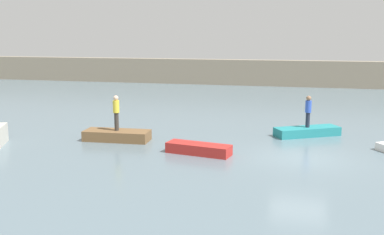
% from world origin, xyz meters
% --- Properties ---
extents(ground_plane, '(120.00, 120.00, 0.00)m').
position_xyz_m(ground_plane, '(0.00, 0.00, 0.00)').
color(ground_plane, slate).
extents(embankment_wall, '(80.00, 1.20, 2.65)m').
position_xyz_m(embankment_wall, '(0.00, 27.44, 1.33)').
color(embankment_wall, gray).
rests_on(embankment_wall, ground_plane).
extents(rowboat_brown, '(3.39, 1.38, 0.53)m').
position_xyz_m(rowboat_brown, '(-9.13, 1.20, 0.26)').
color(rowboat_brown, brown).
rests_on(rowboat_brown, ground_plane).
extents(rowboat_red, '(3.08, 1.45, 0.48)m').
position_xyz_m(rowboat_red, '(-4.51, -0.37, 0.24)').
color(rowboat_red, red).
rests_on(rowboat_red, ground_plane).
extents(rowboat_teal, '(3.58, 2.65, 0.47)m').
position_xyz_m(rowboat_teal, '(0.36, 4.55, 0.23)').
color(rowboat_teal, teal).
rests_on(rowboat_teal, ground_plane).
extents(person_yellow_shirt, '(0.32, 0.32, 1.80)m').
position_xyz_m(person_yellow_shirt, '(-9.13, 1.20, 1.54)').
color(person_yellow_shirt, '#38332D').
rests_on(person_yellow_shirt, rowboat_brown).
extents(person_blue_shirt, '(0.32, 0.32, 1.69)m').
position_xyz_m(person_blue_shirt, '(0.36, 4.55, 1.42)').
color(person_blue_shirt, '#232838').
rests_on(person_blue_shirt, rowboat_teal).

